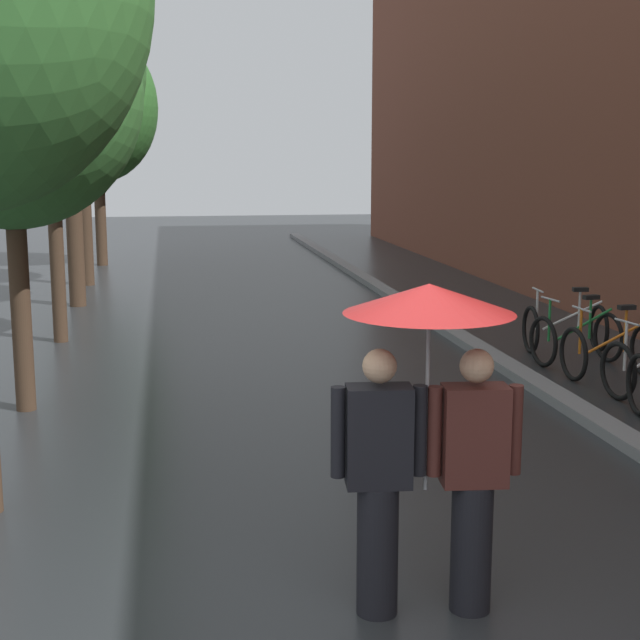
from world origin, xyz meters
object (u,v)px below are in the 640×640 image
(street_tree_2, at_px, (50,110))
(street_tree_4, at_px, (79,87))
(couple_under_umbrella, at_px, (427,404))
(street_tree_1, at_px, (8,92))
(street_tree_5, at_px, (96,108))
(parked_bicycle_6, at_px, (565,327))
(street_tree_3, at_px, (67,69))
(parked_bicycle_5, at_px, (576,338))
(parked_bicycle_4, at_px, (610,350))

(street_tree_2, relative_size, street_tree_4, 0.81)
(couple_under_umbrella, bearing_deg, street_tree_4, 101.89)
(street_tree_4, bearing_deg, couple_under_umbrella, -78.11)
(street_tree_1, distance_m, street_tree_5, 14.22)
(street_tree_5, bearing_deg, street_tree_4, -90.98)
(street_tree_5, relative_size, parked_bicycle_6, 5.27)
(street_tree_3, height_order, parked_bicycle_5, street_tree_3)
(parked_bicycle_4, bearing_deg, street_tree_2, 153.24)
(street_tree_2, relative_size, parked_bicycle_4, 4.30)
(street_tree_2, xyz_separation_m, parked_bicycle_6, (7.37, -2.03, -3.13))
(street_tree_3, relative_size, parked_bicycle_5, 5.32)
(street_tree_3, height_order, parked_bicycle_4, street_tree_3)
(street_tree_1, xyz_separation_m, parked_bicycle_4, (7.21, 0.30, -3.13))
(street_tree_2, distance_m, parked_bicycle_4, 8.70)
(street_tree_2, bearing_deg, street_tree_1, -89.45)
(street_tree_2, relative_size, street_tree_3, 0.78)
(street_tree_5, bearing_deg, parked_bicycle_4, -62.38)
(street_tree_4, distance_m, street_tree_5, 3.82)
(parked_bicycle_5, xyz_separation_m, couple_under_umbrella, (-3.98, -6.43, 0.98))
(parked_bicycle_4, xyz_separation_m, parked_bicycle_5, (-0.06, 0.86, 0.00))
(street_tree_2, bearing_deg, parked_bicycle_5, -21.25)
(street_tree_4, distance_m, parked_bicycle_6, 11.95)
(street_tree_2, relative_size, parked_bicycle_6, 4.24)
(street_tree_1, bearing_deg, street_tree_3, 90.70)
(street_tree_3, relative_size, street_tree_5, 1.03)
(street_tree_3, distance_m, parked_bicycle_6, 10.09)
(street_tree_3, bearing_deg, couple_under_umbrella, -75.64)
(street_tree_1, xyz_separation_m, street_tree_2, (-0.04, 3.95, -0.01))
(street_tree_1, xyz_separation_m, couple_under_umbrella, (3.17, -5.28, -2.16))
(parked_bicycle_6, bearing_deg, street_tree_3, 143.31)
(street_tree_4, bearing_deg, street_tree_5, 89.02)
(street_tree_2, bearing_deg, parked_bicycle_4, -26.76)
(street_tree_5, bearing_deg, street_tree_3, -90.20)
(street_tree_2, height_order, street_tree_5, street_tree_5)
(parked_bicycle_4, height_order, parked_bicycle_5, same)
(parked_bicycle_5, height_order, parked_bicycle_6, same)
(parked_bicycle_5, height_order, couple_under_umbrella, couple_under_umbrella)
(street_tree_5, distance_m, parked_bicycle_4, 16.13)
(street_tree_5, xyz_separation_m, parked_bicycle_6, (7.40, -12.29, -3.67))
(parked_bicycle_6, bearing_deg, street_tree_2, 164.58)
(street_tree_1, relative_size, parked_bicycle_5, 4.31)
(street_tree_3, height_order, street_tree_5, street_tree_3)
(street_tree_1, distance_m, street_tree_3, 7.50)
(street_tree_3, bearing_deg, parked_bicycle_6, -36.69)
(street_tree_1, relative_size, street_tree_4, 0.84)
(street_tree_3, distance_m, parked_bicycle_4, 10.99)
(street_tree_3, distance_m, parked_bicycle_5, 10.40)
(parked_bicycle_6, bearing_deg, street_tree_5, 121.04)
(street_tree_5, distance_m, couple_under_umbrella, 19.94)
(street_tree_2, xyz_separation_m, couple_under_umbrella, (3.21, -9.23, -2.15))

